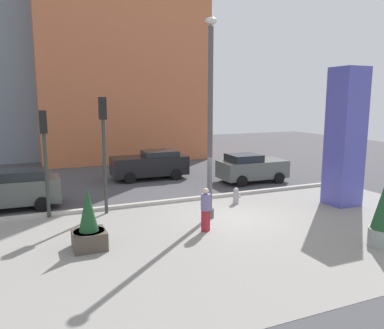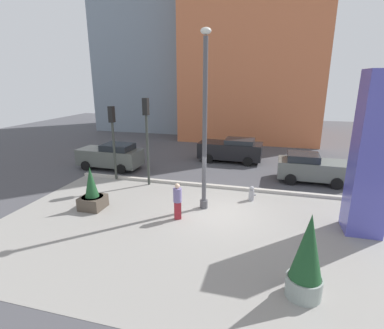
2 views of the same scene
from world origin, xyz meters
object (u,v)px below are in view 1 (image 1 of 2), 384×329
Objects in this scene: traffic_light_far_side at (104,136)px; traffic_light_corner at (45,146)px; car_far_lane at (251,168)px; potted_plant_mid_plaza at (89,226)px; car_curb_east at (11,190)px; fire_hydrant at (236,196)px; pedestrian_by_curb at (206,208)px; art_pillar_blue at (345,138)px; car_intersection at (150,164)px; lamp_post at (210,124)px.

traffic_light_corner is at bearing 171.41° from traffic_light_far_side.
traffic_light_corner is 11.72m from car_far_lane.
potted_plant_mid_plaza is 6.46m from car_curb_east.
potted_plant_mid_plaza is 2.70× the size of fire_hydrant.
traffic_light_far_side is at bearing 172.14° from fire_hydrant.
pedestrian_by_curb is at bearing -0.06° from potted_plant_mid_plaza.
pedestrian_by_curb is at bearing -135.23° from fire_hydrant.
traffic_light_far_side is 9.74m from car_far_lane.
potted_plant_mid_plaza is 0.47× the size of car_curb_east.
traffic_light_far_side reaches higher than fire_hydrant.
art_pillar_blue reaches higher than traffic_light_far_side.
traffic_light_far_side reaches higher than potted_plant_mid_plaza.
pedestrian_by_curb is at bearing -37.99° from traffic_light_corner.
traffic_light_far_side is 1.23× the size of car_far_lane.
traffic_light_far_side is 4.95m from car_curb_east.
traffic_light_corner is 3.18m from car_curb_east.
traffic_light_corner is 2.67× the size of pedestrian_by_curb.
car_far_lane is 0.86× the size of car_intersection.
car_intersection is 9.92m from pedestrian_by_curb.
pedestrian_by_curb is at bearing -132.35° from car_far_lane.
potted_plant_mid_plaza is at bearing -175.62° from art_pillar_blue.
art_pillar_blue is 11.71m from potted_plant_mid_plaza.
traffic_light_far_side is (-3.74, 2.30, -0.54)m from lamp_post.
car_far_lane is (10.20, 6.64, 0.08)m from potted_plant_mid_plaza.
fire_hydrant is at bearing -7.86° from traffic_light_far_side.
car_intersection is at bearing 147.80° from car_far_lane.
art_pillar_blue is 12.87m from traffic_light_corner.
car_far_lane is at bearing 33.08° from potted_plant_mid_plaza.
fire_hydrant is at bearing 155.36° from art_pillar_blue.
lamp_post is 3.84× the size of potted_plant_mid_plaza.
art_pillar_blue is 1.42× the size of traffic_light_corner.
fire_hydrant is 0.46× the size of pedestrian_by_curb.
car_far_lane is (5.23, 5.25, -2.97)m from lamp_post.
car_intersection reaches higher than pedestrian_by_curb.
pedestrian_by_curb is at bearing -95.40° from car_intersection.
potted_plant_mid_plaza is at bearing -108.50° from traffic_light_far_side.
art_pillar_blue is at bearing -4.54° from lamp_post.
car_curb_east is 8.90m from pedestrian_by_curb.
traffic_light_corner reaches higher than car_curb_east.
art_pillar_blue reaches higher than potted_plant_mid_plaza.
lamp_post is 1.71× the size of car_intersection.
potted_plant_mid_plaza is at bearing -67.77° from car_curb_east.
art_pillar_blue is 1.35× the size of car_intersection.
traffic_light_far_side reaches higher than car_far_lane.
pedestrian_by_curb is (-0.93, -9.88, 0.02)m from car_intersection.
potted_plant_mid_plaza is at bearing -75.64° from traffic_light_corner.
traffic_light_corner is 0.89× the size of traffic_light_far_side.
art_pillar_blue reaches higher than traffic_light_corner.
car_curb_east is at bearing 159.82° from art_pillar_blue.
lamp_post is 1.98× the size of car_far_lane.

